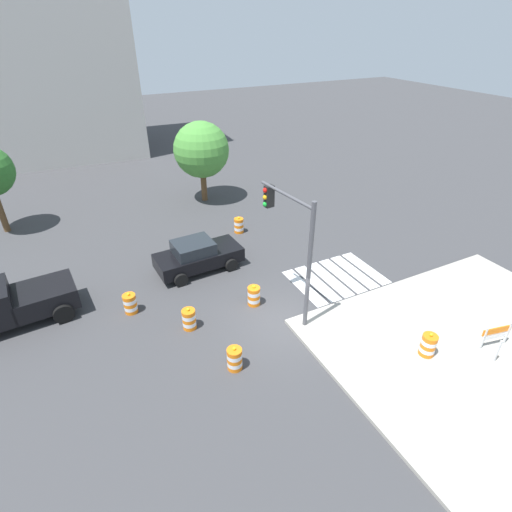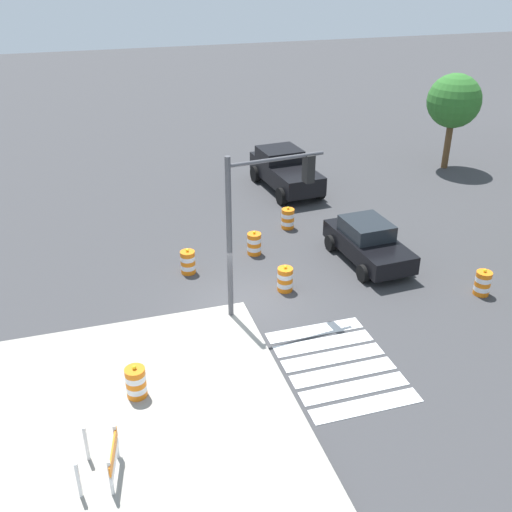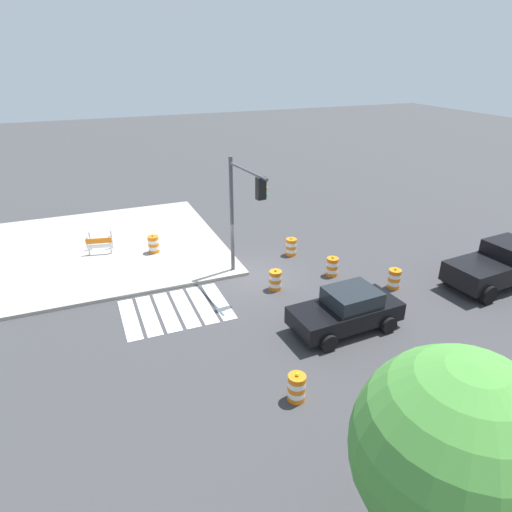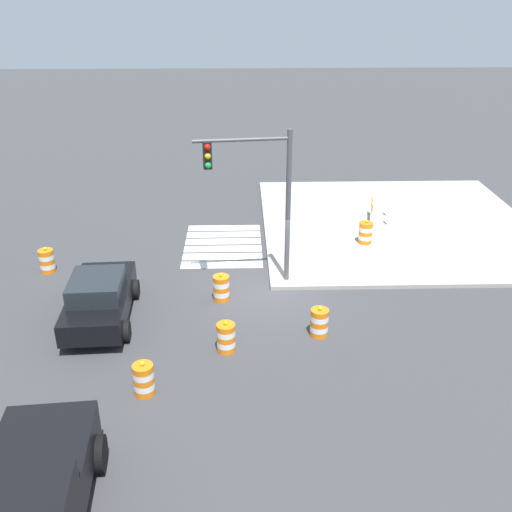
% 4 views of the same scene
% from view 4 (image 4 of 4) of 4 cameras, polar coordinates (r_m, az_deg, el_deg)
% --- Properties ---
extents(ground_plane, '(120.00, 120.00, 0.00)m').
position_cam_4_polar(ground_plane, '(20.74, 1.46, -3.42)').
color(ground_plane, '#38383A').
extents(sidewalk_corner, '(12.00, 12.00, 0.15)m').
position_cam_4_polar(sidewalk_corner, '(27.03, 13.63, 3.09)').
color(sidewalk_corner, '#9E998E').
rests_on(sidewalk_corner, ground).
extents(crosswalk_stripes, '(4.35, 3.20, 0.02)m').
position_cam_4_polar(crosswalk_stripes, '(24.31, -3.26, 1.07)').
color(crosswalk_stripes, silver).
rests_on(crosswalk_stripes, ground).
extents(sports_car, '(4.39, 2.32, 1.63)m').
position_cam_4_polar(sports_car, '(19.28, -15.16, -3.99)').
color(sports_car, black).
rests_on(sports_car, ground).
extents(traffic_barrel_near_corner, '(0.56, 0.56, 1.02)m').
position_cam_4_polar(traffic_barrel_near_corner, '(15.95, -10.98, -11.82)').
color(traffic_barrel_near_corner, orange).
rests_on(traffic_barrel_near_corner, ground).
extents(traffic_barrel_crosswalk_end, '(0.56, 0.56, 1.02)m').
position_cam_4_polar(traffic_barrel_crosswalk_end, '(19.99, -3.43, -3.15)').
color(traffic_barrel_crosswalk_end, orange).
rests_on(traffic_barrel_crosswalk_end, ground).
extents(traffic_barrel_median_near, '(0.56, 0.56, 1.02)m').
position_cam_4_polar(traffic_barrel_median_near, '(18.12, 6.25, -6.51)').
color(traffic_barrel_median_near, orange).
rests_on(traffic_barrel_median_near, ground).
extents(traffic_barrel_median_far, '(0.56, 0.56, 1.02)m').
position_cam_4_polar(traffic_barrel_median_far, '(17.33, -2.96, -8.00)').
color(traffic_barrel_median_far, orange).
rests_on(traffic_barrel_median_far, ground).
extents(traffic_barrel_far_curb, '(0.56, 0.56, 1.02)m').
position_cam_4_polar(traffic_barrel_far_curb, '(23.25, -19.87, -0.46)').
color(traffic_barrel_far_curb, orange).
rests_on(traffic_barrel_far_curb, ground).
extents(traffic_barrel_on_sidewalk, '(0.56, 0.56, 1.02)m').
position_cam_4_polar(traffic_barrel_on_sidewalk, '(24.40, 10.72, 2.26)').
color(traffic_barrel_on_sidewalk, orange).
rests_on(traffic_barrel_on_sidewalk, sidewalk_corner).
extents(construction_barricade, '(1.37, 1.01, 1.00)m').
position_cam_4_polar(construction_barricade, '(26.94, 11.67, 4.68)').
color(construction_barricade, silver).
rests_on(construction_barricade, sidewalk_corner).
extents(traffic_light_pole, '(0.68, 3.28, 5.50)m').
position_cam_4_polar(traffic_light_pole, '(19.59, -0.05, 7.30)').
color(traffic_light_pole, '#4C4C51').
rests_on(traffic_light_pole, sidewalk_corner).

